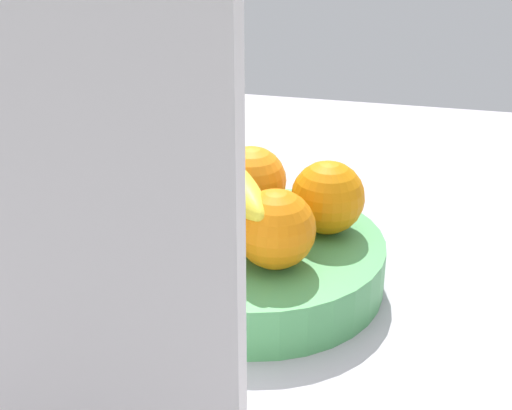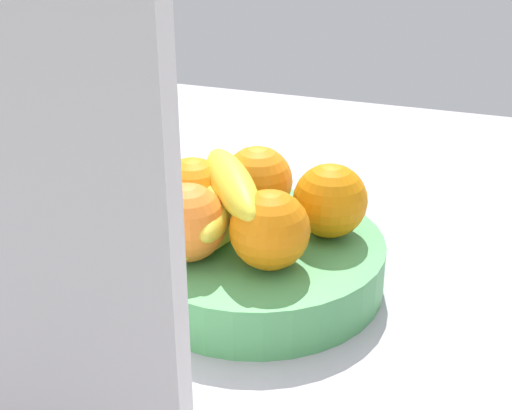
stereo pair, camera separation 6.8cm
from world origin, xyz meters
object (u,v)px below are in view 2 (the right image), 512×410
orange_center (193,194)px  orange_back_left (187,222)px  jar_lid (103,195)px  orange_front_right (257,181)px  banana_bunch (225,201)px  fruit_bowl (256,261)px  orange_back_right (270,230)px  orange_front_left (330,201)px

orange_center → orange_back_left: (-2.30, 6.36, 0.00)cm
orange_center → jar_lid: 24.48cm
orange_front_right → banana_bunch: banana_bunch is taller
orange_front_right → fruit_bowl: bearing=108.3°
fruit_bowl → orange_front_right: 9.18cm
orange_center → orange_back_left: bearing=109.9°
fruit_bowl → orange_back_right: orange_back_right is taller
orange_front_left → jar_lid: orange_front_left is taller
orange_front_right → banana_bunch: bearing=80.1°
orange_center → fruit_bowl: bearing=175.9°
orange_back_left → jar_lid: size_ratio=1.03×
orange_front_right → orange_center: same height
orange_front_right → banana_bunch: size_ratio=0.44×
orange_front_right → orange_back_right: (-5.06, 10.68, 0.00)cm
fruit_bowl → jar_lid: 29.71cm
jar_lid → orange_back_left: bearing=139.1°
orange_back_right → fruit_bowl: bearing=-56.5°
fruit_bowl → jar_lid: size_ratio=3.57×
banana_bunch → jar_lid: banana_bunch is taller
orange_front_right → jar_lid: orange_front_right is taller
fruit_bowl → orange_front_right: size_ratio=3.47×
fruit_bowl → jar_lid: fruit_bowl is taller
orange_front_right → jar_lid: bearing=-15.5°
fruit_bowl → orange_back_left: (5.07, 5.83, 6.58)cm
orange_front_left → orange_front_right: size_ratio=1.00×
fruit_bowl → orange_front_left: 10.23cm
orange_back_right → orange_center: bearing=-26.2°
orange_front_right → orange_back_right: bearing=115.3°
fruit_bowl → orange_back_left: size_ratio=3.47×
orange_front_left → orange_back_right: 9.21cm
fruit_bowl → banana_bunch: bearing=12.2°
fruit_bowl → orange_back_left: bearing=49.0°
banana_bunch → orange_center: bearing=-16.3°
banana_bunch → orange_front_right: bearing=-99.9°
banana_bunch → jar_lid: bearing=-30.1°
orange_back_left → orange_back_right: 8.21cm
fruit_bowl → orange_front_left: bearing=-151.2°
banana_bunch → orange_front_left: bearing=-156.1°
orange_front_left → banana_bunch: (10.05, 4.46, 0.28)cm
orange_back_right → orange_front_left: bearing=-114.5°
fruit_bowl → orange_back_left: 10.15cm
orange_back_left → jar_lid: 29.85cm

